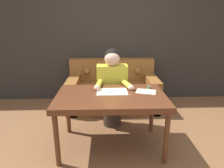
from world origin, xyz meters
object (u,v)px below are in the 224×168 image
Objects in this scene: scissors at (113,92)px; couch at (113,91)px; person at (112,87)px; dining_table at (111,100)px; thread_spool at (149,87)px.

couch is at bearing 88.15° from scissors.
scissors is at bearing -90.39° from person.
dining_table is 0.56m from thread_spool.
scissors reaches higher than dining_table.
couch is 0.81m from person.
person reaches higher than thread_spool.
person is (0.03, 0.57, -0.01)m from dining_table.
thread_spool reaches higher than scissors.
scissors is (-0.00, -0.46, 0.09)m from person.
person is at bearing 86.47° from dining_table.
person is 27.00× the size of thread_spool.
dining_table is at bearing -93.09° from couch.
thread_spool reaches higher than dining_table.
couch reaches higher than thread_spool.
dining_table is 0.82× the size of couch.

